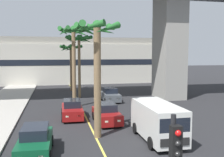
% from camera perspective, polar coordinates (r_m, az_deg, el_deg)
% --- Properties ---
extents(lane_stripe_center, '(0.14, 56.00, 0.01)m').
position_cam_1_polar(lane_stripe_center, '(22.69, -5.49, -8.71)').
color(lane_stripe_center, '#DBCC4C').
rests_on(lane_stripe_center, ground).
extents(pier_building_backdrop, '(38.77, 8.04, 8.37)m').
position_cam_1_polar(pier_building_backdrop, '(50.47, -9.46, 3.81)').
color(pier_building_backdrop, beige).
rests_on(pier_building_backdrop, ground).
extents(car_queue_front, '(1.93, 4.15, 1.56)m').
position_cam_1_polar(car_queue_front, '(21.34, -1.22, -7.62)').
color(car_queue_front, maroon).
rests_on(car_queue_front, ground).
extents(car_queue_second, '(1.96, 4.16, 1.56)m').
position_cam_1_polar(car_queue_second, '(15.49, -16.29, -12.97)').
color(car_queue_second, '#0C4728').
rests_on(car_queue_second, ground).
extents(car_queue_third, '(1.85, 4.11, 1.56)m').
position_cam_1_polar(car_queue_third, '(30.59, -0.40, -3.60)').
color(car_queue_third, '#4C5156').
rests_on(car_queue_third, ground).
extents(car_queue_fourth, '(1.91, 4.14, 1.56)m').
position_cam_1_polar(car_queue_fourth, '(23.09, -8.64, -6.68)').
color(car_queue_fourth, maroon).
rests_on(car_queue_fourth, ground).
extents(delivery_van, '(2.20, 5.27, 2.36)m').
position_cam_1_polar(delivery_van, '(17.29, 9.79, -8.92)').
color(delivery_van, silver).
rests_on(delivery_van, ground).
extents(palm_tree_near_median, '(2.98, 3.11, 7.68)m').
position_cam_1_polar(palm_tree_near_median, '(17.07, -3.30, 6.17)').
color(palm_tree_near_median, brown).
rests_on(palm_tree_near_median, ground).
extents(palm_tree_mid_median, '(3.44, 3.43, 7.84)m').
position_cam_1_polar(palm_tree_mid_median, '(32.99, -7.16, 7.29)').
color(palm_tree_mid_median, brown).
rests_on(palm_tree_mid_median, ground).
extents(palm_tree_far_median, '(3.43, 3.41, 6.87)m').
position_cam_1_polar(palm_tree_far_median, '(39.20, -8.83, 5.49)').
color(palm_tree_far_median, brown).
rests_on(palm_tree_far_median, ground).
extents(palm_tree_farthest_median, '(3.27, 3.29, 8.34)m').
position_cam_1_polar(palm_tree_farthest_median, '(27.24, -8.30, 8.16)').
color(palm_tree_farthest_median, brown).
rests_on(palm_tree_farthest_median, ground).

